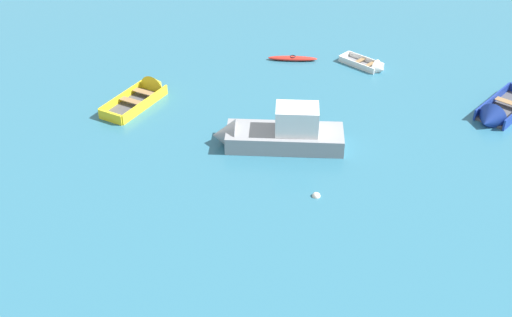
% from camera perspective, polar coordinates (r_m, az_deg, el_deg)
% --- Properties ---
extents(rowboat_white_foreground_center, '(2.80, 2.49, 0.92)m').
position_cam_1_polar(rowboat_white_foreground_center, '(38.21, 10.01, 7.92)').
color(rowboat_white_foreground_center, gray).
rests_on(rowboat_white_foreground_center, ground_plane).
extents(rowboat_yellow_back_row_left, '(3.07, 4.53, 1.41)m').
position_cam_1_polar(rowboat_yellow_back_row_left, '(35.15, -9.50, 5.69)').
color(rowboat_yellow_back_row_left, '#4C4C51').
rests_on(rowboat_yellow_back_row_left, ground_plane).
extents(kayak_red_outer_left, '(2.91, 0.55, 0.28)m').
position_cam_1_polar(kayak_red_outer_left, '(38.72, 3.22, 8.72)').
color(kayak_red_outer_left, red).
rests_on(kayak_red_outer_left, ground_plane).
extents(rowboat_deep_blue_outer_right, '(3.95, 4.60, 1.46)m').
position_cam_1_polar(rowboat_deep_blue_outer_right, '(34.75, 20.25, 3.61)').
color(rowboat_deep_blue_outer_right, '#4C4C51').
rests_on(rowboat_deep_blue_outer_right, ground_plane).
extents(motor_launch_grey_back_row_right, '(6.14, 2.10, 2.44)m').
position_cam_1_polar(motor_launch_grey_back_row_right, '(30.34, 1.73, 2.22)').
color(motor_launch_grey_back_row_right, gray).
rests_on(motor_launch_grey_back_row_right, ground_plane).
extents(mooring_buoy_far_field, '(0.36, 0.36, 0.36)m').
position_cam_1_polar(mooring_buoy_far_field, '(27.56, 5.27, -3.30)').
color(mooring_buoy_far_field, silver).
rests_on(mooring_buoy_far_field, ground_plane).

